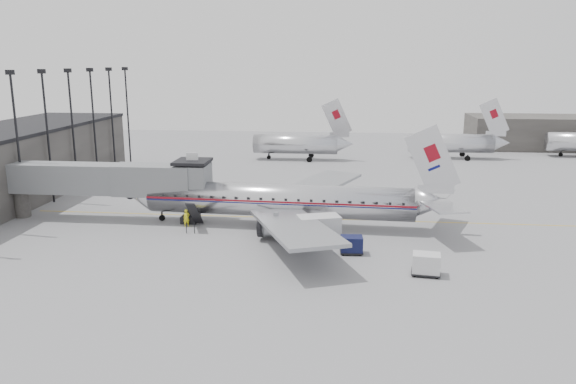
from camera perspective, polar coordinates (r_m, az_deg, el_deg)
name	(u,v)px	position (r m, az deg, el deg)	size (l,w,h in m)	color
ground	(276,235)	(53.45, -1.24, -4.37)	(160.00, 160.00, 0.00)	slate
hangar	(551,132)	(117.82, 25.17, 5.52)	(30.00, 12.00, 6.00)	#3A3734
apron_line	(311,219)	(58.91, 2.40, -2.71)	(0.15, 60.00, 0.01)	gold
jet_bridge	(119,180)	(60.15, -16.76, 1.16)	(21.00, 6.20, 7.10)	slate
floodlight_masts	(60,128)	(72.48, -22.12, 6.07)	(0.90, 42.25, 15.25)	black
distant_aircraft_near	(297,143)	(93.89, 0.89, 4.96)	(16.39, 3.20, 10.26)	silver
distant_aircraft_mid	(452,142)	(99.09, 16.31, 4.86)	(16.39, 3.20, 10.26)	silver
airliner	(286,201)	(55.50, -0.19, -0.88)	(33.15, 30.67, 10.48)	silver
service_van	(311,229)	(50.83, 2.39, -3.77)	(5.65, 3.54, 2.49)	silver
baggage_cart_navy	(352,244)	(48.44, 6.47, -5.32)	(2.03, 1.59, 1.52)	#0D1137
baggage_cart_white	(426,264)	(44.70, 13.86, -7.10)	(2.37, 1.92, 1.71)	silver
ramp_worker	(187,218)	(56.76, -10.27, -2.61)	(0.64, 0.42, 1.75)	yellow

